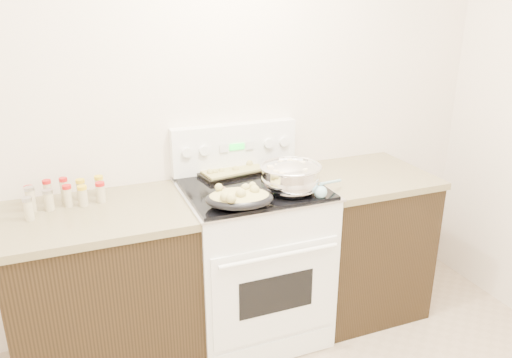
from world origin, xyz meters
name	(u,v)px	position (x,y,z in m)	size (l,w,h in m)	color
room_shell	(335,101)	(0.00, 0.00, 1.70)	(4.10, 3.60, 2.75)	silver
counter_left	(106,291)	(-0.48, 1.43, 0.46)	(0.93, 0.67, 0.92)	black
counter_right	(359,241)	(1.08, 1.43, 0.46)	(0.73, 0.67, 0.92)	black
kitchen_range	(253,258)	(0.35, 1.42, 0.49)	(0.78, 0.73, 1.22)	white
mixing_bowl	(291,178)	(0.51, 1.27, 1.02)	(0.39, 0.39, 0.19)	silver
roasting_pan	(239,197)	(0.18, 1.18, 0.99)	(0.39, 0.32, 0.11)	black
baking_sheet	(230,169)	(0.30, 1.68, 0.96)	(0.43, 0.34, 0.06)	black
wooden_spoon	(236,198)	(0.20, 1.26, 0.95)	(0.11, 0.25, 0.04)	#A06849
blue_ladle	(322,191)	(0.63, 1.15, 0.97)	(0.23, 0.16, 0.09)	#83B4C3
spice_jars	(62,195)	(-0.63, 1.57, 0.98)	(0.39, 0.24, 0.13)	#BFB28C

